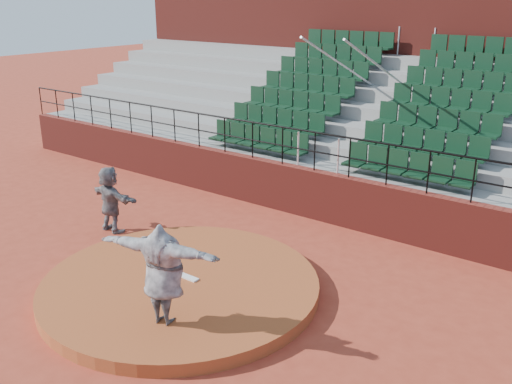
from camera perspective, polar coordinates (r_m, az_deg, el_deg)
ground at (r=11.65m, az=-7.52°, el=-9.79°), size 90.00×90.00×0.00m
pitchers_mound at (r=11.59m, az=-7.55°, el=-9.25°), size 5.50×5.50×0.25m
pitching_rubber at (r=11.62m, az=-7.06°, el=-8.37°), size 0.60×0.15×0.03m
boundary_wall at (r=15.02m, az=5.74°, el=-0.18°), size 24.00×0.30×1.30m
wall_railing at (r=14.62m, az=5.92°, el=4.92°), size 24.04×0.05×1.03m
seating_deck at (r=17.90m, az=11.97°, el=5.32°), size 24.00×5.97×4.63m
press_box_facade at (r=21.16m, az=17.12°, el=12.82°), size 24.00×3.00×7.10m
pitcher at (r=9.81m, az=-9.29°, el=-8.07°), size 2.33×1.13×1.83m
fielder at (r=14.46m, az=-14.36°, el=-0.71°), size 1.57×0.56×1.67m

